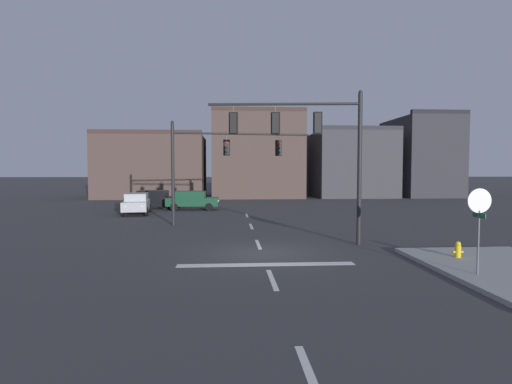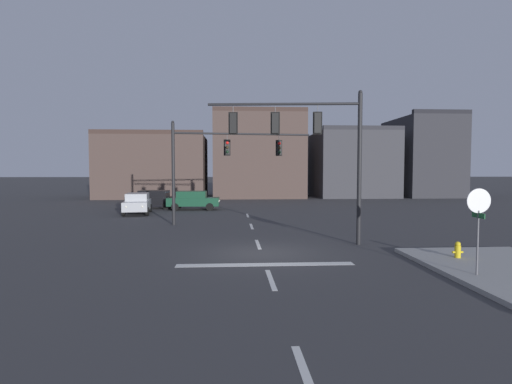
{
  "view_description": "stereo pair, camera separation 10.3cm",
  "coord_description": "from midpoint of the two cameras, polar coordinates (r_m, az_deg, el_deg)",
  "views": [
    {
      "loc": [
        -1.32,
        -16.36,
        3.38
      ],
      "look_at": [
        0.03,
        4.01,
        2.3
      ],
      "focal_mm": 28.49,
      "sensor_mm": 36.0,
      "label": 1
    },
    {
      "loc": [
        -1.22,
        -16.37,
        3.38
      ],
      "look_at": [
        0.03,
        4.01,
        2.3
      ],
      "focal_mm": 28.49,
      "sensor_mm": 36.0,
      "label": 2
    }
  ],
  "objects": [
    {
      "name": "ground_plane",
      "position": [
        16.76,
        0.93,
        -8.6
      ],
      "size": [
        400.0,
        400.0,
        0.0
      ],
      "primitive_type": "plane",
      "color": "#353538"
    },
    {
      "name": "signal_mast_far_side",
      "position": [
        25.66,
        -5.46,
        5.09
      ],
      "size": [
        8.75,
        1.05,
        6.44
      ],
      "color": "black",
      "rests_on": "ground"
    },
    {
      "name": "stop_sign",
      "position": [
        14.28,
        28.94,
        -2.31
      ],
      "size": [
        0.76,
        0.64,
        2.83
      ],
      "color": "#56565B",
      "rests_on": "ground"
    },
    {
      "name": "signal_mast_near_side",
      "position": [
        18.69,
        7.85,
        7.41
      ],
      "size": [
        6.94,
        0.87,
        6.98
      ],
      "color": "black",
      "rests_on": "ground"
    },
    {
      "name": "fire_hydrant",
      "position": [
        16.99,
        26.61,
        -7.64
      ],
      "size": [
        0.4,
        0.3,
        0.75
      ],
      "color": "gold",
      "rests_on": "ground"
    },
    {
      "name": "stop_bar_paint",
      "position": [
        14.81,
        1.53,
        -10.14
      ],
      "size": [
        6.4,
        0.5,
        0.01
      ],
      "primitive_type": "cube",
      "color": "silver",
      "rests_on": "ground"
    },
    {
      "name": "lane_centreline",
      "position": [
        18.72,
        0.45,
        -7.36
      ],
      "size": [
        0.16,
        26.4,
        0.01
      ],
      "color": "silver",
      "rests_on": "ground"
    },
    {
      "name": "car_lot_middle",
      "position": [
        37.31,
        -14.21,
        -0.94
      ],
      "size": [
        4.58,
        2.26,
        1.61
      ],
      "color": "black",
      "rests_on": "ground"
    },
    {
      "name": "building_row",
      "position": [
        53.5,
        5.5,
        4.27
      ],
      "size": [
        45.03,
        13.79,
        10.79
      ],
      "color": "#473833",
      "rests_on": "ground"
    },
    {
      "name": "car_lot_nearside",
      "position": [
        32.89,
        -16.22,
        -1.49
      ],
      "size": [
        2.34,
        4.61,
        1.61
      ],
      "color": "#9EA0A5",
      "rests_on": "ground"
    },
    {
      "name": "car_lot_farside",
      "position": [
        35.37,
        -8.76,
        -1.09
      ],
      "size": [
        4.48,
        1.97,
        1.61
      ],
      "color": "#143D28",
      "rests_on": "ground"
    }
  ]
}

